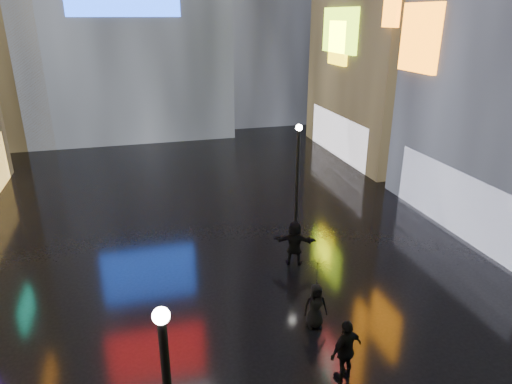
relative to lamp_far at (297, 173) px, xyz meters
name	(u,v)px	position (x,y,z in m)	size (l,w,h in m)	color
ground	(212,231)	(-3.83, 1.15, -2.94)	(140.00, 140.00, 0.00)	black
lamp_far	(297,173)	(0.00, 0.00, 0.00)	(0.30, 0.30, 5.20)	black
pedestrian_3	(346,350)	(-1.87, -9.18, -1.99)	(1.12, 0.47, 1.91)	black
pedestrian_4	(316,306)	(-1.80, -6.82, -2.15)	(0.77, 0.50, 1.58)	black
pedestrian_5	(295,243)	(-1.07, -2.77, -2.00)	(1.75, 0.56, 1.89)	black
umbrella_2	(317,274)	(-1.80, -6.82, -0.94)	(0.93, 0.95, 0.85)	black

